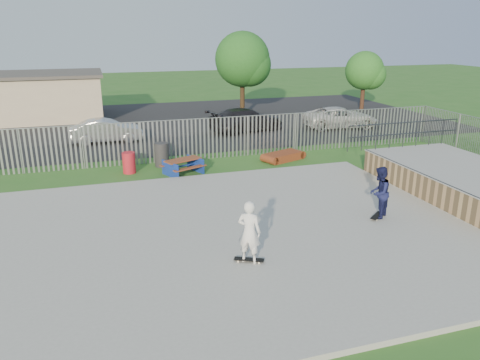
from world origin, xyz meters
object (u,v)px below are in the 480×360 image
object	(u,v)px
car_dark	(246,120)
tree_right	(364,71)
trash_bin_grey	(162,155)
car_silver	(107,131)
skater_navy	(379,193)
picnic_table	(183,166)
tree_mid	(242,59)
funbox	(283,156)
trash_bin_red	(129,163)
skater_white	(249,232)
car_white	(340,118)

from	to	relation	value
car_dark	tree_right	world-z (taller)	tree_right
trash_bin_grey	car_silver	world-z (taller)	car_silver
car_dark	skater_navy	world-z (taller)	skater_navy
picnic_table	tree_mid	size ratio (longest dim) A/B	0.33
skater_navy	tree_right	bearing A→B (deg)	-159.52
tree_right	trash_bin_grey	bearing A→B (deg)	-147.10
funbox	car_dark	size ratio (longest dim) A/B	0.42
trash_bin_red	skater_white	xyz separation A→B (m)	(2.31, -9.74, 0.55)
picnic_table	car_dark	bearing A→B (deg)	31.58
trash_bin_grey	tree_mid	world-z (taller)	tree_mid
funbox	tree_mid	world-z (taller)	tree_mid
picnic_table	trash_bin_grey	xyz separation A→B (m)	(-0.70, 1.50, 0.21)
funbox	car_white	world-z (taller)	car_white
car_white	funbox	bearing A→B (deg)	140.06
funbox	skater_white	size ratio (longest dim) A/B	1.20
trash_bin_red	tree_right	xyz separation A→B (m)	(18.86, 11.84, 2.56)
car_white	tree_right	world-z (taller)	tree_right
trash_bin_red	car_white	xyz separation A→B (m)	(13.78, 6.08, 0.21)
car_white	skater_white	size ratio (longest dim) A/B	2.73
trash_bin_red	car_silver	distance (m)	6.37
trash_bin_red	car_silver	bearing A→B (deg)	96.09
skater_navy	funbox	bearing A→B (deg)	-129.32
car_dark	skater_white	size ratio (longest dim) A/B	2.83
picnic_table	car_white	world-z (taller)	car_white
trash_bin_grey	tree_right	bearing A→B (deg)	32.90
picnic_table	car_dark	distance (m)	9.47
tree_mid	tree_right	bearing A→B (deg)	-1.85
picnic_table	skater_navy	world-z (taller)	skater_navy
trash_bin_red	trash_bin_grey	xyz separation A→B (m)	(1.53, 0.62, 0.09)
tree_right	tree_mid	bearing A→B (deg)	178.15
tree_mid	skater_white	distance (m)	23.12
picnic_table	trash_bin_red	size ratio (longest dim) A/B	2.13
car_white	skater_navy	xyz separation A→B (m)	(-6.47, -14.15, 0.34)
car_dark	tree_right	distance (m)	12.46
tree_mid	skater_white	world-z (taller)	tree_mid
funbox	tree_mid	bearing A→B (deg)	60.20
car_dark	skater_white	bearing A→B (deg)	148.40
picnic_table	tree_mid	world-z (taller)	tree_mid
car_dark	tree_mid	world-z (taller)	tree_mid
tree_right	trash_bin_red	bearing A→B (deg)	-147.89
car_silver	car_white	size ratio (longest dim) A/B	0.84
picnic_table	funbox	distance (m)	5.13
trash_bin_red	car_white	size ratio (longest dim) A/B	0.20
trash_bin_red	car_white	world-z (taller)	car_white
tree_mid	tree_right	distance (m)	9.81
tree_right	picnic_table	bearing A→B (deg)	-142.61
car_white	tree_mid	bearing A→B (deg)	44.11
car_dark	tree_mid	bearing A→B (deg)	-29.07
trash_bin_red	tree_right	bearing A→B (deg)	32.11
trash_bin_grey	tree_right	world-z (taller)	tree_right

